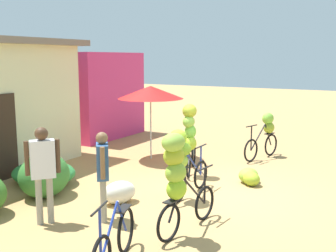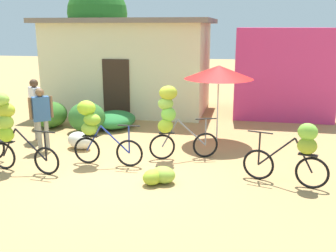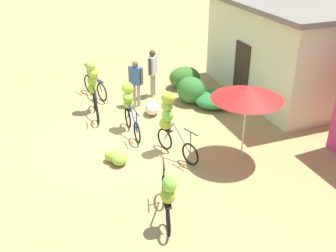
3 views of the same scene
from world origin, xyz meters
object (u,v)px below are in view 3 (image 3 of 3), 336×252
bicycle_leftmost (95,87)px  person_bystander (153,68)px  bicycle_rightmost (168,195)px  market_umbrella (247,92)px  banana_pile_on_ground (116,157)px  person_vendor (136,79)px  bicycle_near_pile (93,83)px  produce_sack (152,108)px  building_low (286,48)px  bicycle_center_loaded (129,103)px  bicycle_by_shop (169,118)px

bicycle_leftmost → person_bystander: bearing=71.7°
bicycle_rightmost → market_umbrella: bearing=122.4°
bicycle_rightmost → banana_pile_on_ground: size_ratio=2.19×
person_vendor → bicycle_rightmost: bearing=-10.5°
bicycle_near_pile → person_vendor: 1.44m
bicycle_leftmost → person_vendor: (1.25, 1.16, 0.59)m
produce_sack → person_bystander: 1.73m
building_low → bicycle_center_loaded: size_ratio=3.70×
bicycle_by_shop → person_vendor: 3.27m
building_low → bicycle_leftmost: 6.86m
bicycle_rightmost → bicycle_by_shop: bearing=158.5°
building_low → market_umbrella: 5.03m
bicycle_leftmost → person_vendor: person_vendor is taller
market_umbrella → produce_sack: 4.00m
market_umbrella → bicycle_by_shop: (-0.95, -1.69, -0.85)m
bicycle_leftmost → bicycle_by_shop: bearing=13.8°
banana_pile_on_ground → bicycle_leftmost: bearing=175.4°
bicycle_center_loaded → produce_sack: 1.42m
bicycle_near_pile → produce_sack: (0.79, 1.72, -0.80)m
building_low → bicycle_near_pile: (-0.70, -6.71, -0.65)m
bicycle_rightmost → produce_sack: (-5.12, 1.38, -0.51)m
market_umbrella → produce_sack: market_umbrella is taller
banana_pile_on_ground → bicycle_center_loaded: bearing=153.1°
bicycle_center_loaded → bicycle_rightmost: 4.33m
building_low → produce_sack: 5.20m
bicycle_center_loaded → person_vendor: bearing=157.2°
bicycle_leftmost → bicycle_near_pile: (1.29, -0.28, 0.65)m
bicycle_rightmost → person_vendor: person_vendor is taller
bicycle_rightmost → person_bystander: 6.83m
bicycle_center_loaded → bicycle_by_shop: bearing=21.6°
bicycle_near_pile → bicycle_center_loaded: bicycle_near_pile is taller
bicycle_near_pile → banana_pile_on_ground: (3.26, -0.09, -0.85)m
person_vendor → person_bystander: person_bystander is taller
bicycle_rightmost → person_bystander: size_ratio=0.96×
bicycle_leftmost → banana_pile_on_ground: bicycle_leftmost is taller
bicycle_leftmost → produce_sack: bearing=34.7°
bicycle_rightmost → banana_pile_on_ground: bearing=-170.9°
bicycle_by_shop → banana_pile_on_ground: bicycle_by_shop is taller
bicycle_by_shop → person_bystander: bicycle_by_shop is taller
person_bystander → bicycle_leftmost: bearing=-108.3°
bicycle_center_loaded → bicycle_near_pile: bearing=-155.0°
market_umbrella → bicycle_near_pile: market_umbrella is taller
bicycle_near_pile → bicycle_rightmost: 5.93m
bicycle_by_shop → bicycle_leftmost: bearing=-166.2°
person_bystander → bicycle_center_loaded: bearing=-33.3°
bicycle_rightmost → person_vendor: (-5.96, 1.11, 0.22)m
building_low → person_vendor: 5.37m
bicycle_by_shop → bicycle_rightmost: bearing=-21.5°
building_low → produce_sack: building_low is taller
bicycle_rightmost → banana_pile_on_ground: bicycle_rightmost is taller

